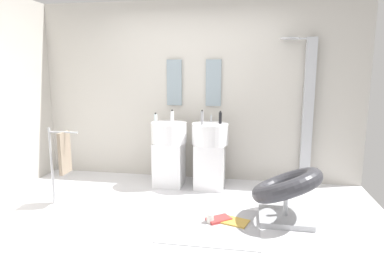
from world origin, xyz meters
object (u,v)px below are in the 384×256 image
at_px(magazine_ochre, 234,222).
at_px(soap_bottle_clear, 156,118).
at_px(towel_rack, 63,155).
at_px(soap_bottle_black, 220,118).
at_px(shower_column, 307,110).
at_px(pedestal_sink_left, 169,151).
at_px(soap_bottle_white, 172,117).
at_px(lounge_chair, 286,189).
at_px(magazine_red, 219,219).
at_px(soap_bottle_grey, 202,118).
at_px(coffee_mug, 210,218).
at_px(pedestal_sink_right, 210,153).

relative_size(magazine_ochre, soap_bottle_clear, 2.07).
distance_m(towel_rack, soap_bottle_black, 2.05).
bearing_deg(shower_column, towel_rack, -157.39).
relative_size(pedestal_sink_left, soap_bottle_white, 5.14).
bearing_deg(magazine_ochre, lounge_chair, 35.85).
bearing_deg(magazine_red, towel_rack, 139.72).
distance_m(shower_column, soap_bottle_grey, 1.46).
xyz_separation_m(magazine_red, magazine_ochre, (0.17, -0.02, -0.01)).
height_order(magazine_ochre, coffee_mug, coffee_mug).
height_order(pedestal_sink_left, shower_column, shower_column).
distance_m(pedestal_sink_right, magazine_ochre, 1.23).
distance_m(coffee_mug, soap_bottle_clear, 1.66).
height_order(towel_rack, coffee_mug, towel_rack).
bearing_deg(coffee_mug, soap_bottle_grey, 103.06).
xyz_separation_m(lounge_chair, soap_bottle_black, (-0.80, 0.91, 0.63)).
relative_size(pedestal_sink_right, lounge_chair, 0.96).
bearing_deg(coffee_mug, pedestal_sink_left, 122.71).
xyz_separation_m(pedestal_sink_right, magazine_red, (0.22, -1.05, -0.47)).
relative_size(pedestal_sink_left, towel_rack, 1.05).
relative_size(towel_rack, soap_bottle_white, 4.87).
relative_size(towel_rack, magazine_red, 3.74).
height_order(pedestal_sink_right, coffee_mug, pedestal_sink_right).
relative_size(magazine_red, coffee_mug, 2.50).
bearing_deg(pedestal_sink_right, soap_bottle_white, -166.47).
height_order(pedestal_sink_left, magazine_ochre, pedestal_sink_left).
xyz_separation_m(shower_column, soap_bottle_grey, (-1.39, -0.44, -0.09)).
distance_m(lounge_chair, towel_rack, 2.61).
xyz_separation_m(pedestal_sink_right, soap_bottle_black, (0.14, 0.02, 0.49)).
relative_size(pedestal_sink_left, coffee_mug, 9.89).
bearing_deg(lounge_chair, soap_bottle_grey, 143.04).
bearing_deg(soap_bottle_clear, magazine_ochre, -41.81).
bearing_deg(pedestal_sink_right, lounge_chair, -43.56).
height_order(pedestal_sink_right, soap_bottle_grey, soap_bottle_grey).
xyz_separation_m(magazine_ochre, soap_bottle_clear, (-1.15, 1.02, 0.95)).
xyz_separation_m(pedestal_sink_left, soap_bottle_clear, (-0.17, -0.04, 0.47)).
bearing_deg(soap_bottle_white, soap_bottle_grey, 0.66).
bearing_deg(soap_bottle_grey, lounge_chair, -36.96).
bearing_deg(soap_bottle_black, pedestal_sink_left, -178.43).
bearing_deg(magazine_red, pedestal_sink_left, 91.50).
distance_m(soap_bottle_clear, soap_bottle_black, 0.89).
height_order(towel_rack, soap_bottle_grey, soap_bottle_grey).
distance_m(shower_column, soap_bottle_black, 1.21).
bearing_deg(magazine_red, pedestal_sink_right, 66.16).
bearing_deg(soap_bottle_grey, soap_bottle_white, -179.34).
height_order(shower_column, lounge_chair, shower_column).
bearing_deg(magazine_ochre, towel_rack, -166.29).
distance_m(pedestal_sink_right, shower_column, 1.46).
distance_m(pedestal_sink_left, soap_bottle_clear, 0.50).
relative_size(shower_column, soap_bottle_clear, 14.94).
xyz_separation_m(soap_bottle_black, soap_bottle_grey, (-0.23, -0.13, 0.01)).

